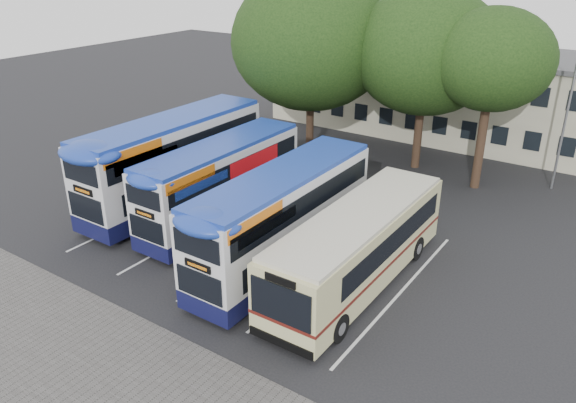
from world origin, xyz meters
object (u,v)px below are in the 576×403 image
(tree_left, at_px, (311,41))
(tree_right, at_px, (493,60))
(lamp_post, at_px, (569,102))
(bus_single, at_px, (359,243))
(tree_mid, at_px, (426,51))
(bus_dd_right, at_px, (284,215))
(bus_dd_mid, at_px, (222,180))
(bus_dd_left, at_px, (175,158))

(tree_left, bearing_deg, tree_right, 2.64)
(tree_left, bearing_deg, lamp_post, 10.54)
(tree_left, height_order, bus_single, tree_left)
(tree_left, relative_size, bus_single, 1.07)
(lamp_post, distance_m, tree_left, 15.23)
(tree_mid, height_order, bus_dd_right, tree_mid)
(lamp_post, xyz_separation_m, bus_dd_mid, (-12.84, -13.96, -2.80))
(bus_dd_left, bearing_deg, tree_right, 42.01)
(tree_left, relative_size, bus_dd_left, 1.02)
(bus_dd_mid, distance_m, bus_dd_right, 5.26)
(tree_left, distance_m, bus_dd_left, 11.96)
(bus_dd_mid, bearing_deg, bus_dd_right, -19.96)
(tree_mid, height_order, bus_dd_mid, tree_mid)
(bus_dd_right, height_order, bus_single, bus_dd_right)
(lamp_post, height_order, tree_left, tree_left)
(bus_dd_right, xyz_separation_m, bus_single, (3.31, 0.57, -0.56))
(bus_dd_mid, height_order, bus_dd_right, bus_dd_right)
(bus_dd_right, relative_size, bus_single, 0.96)
(bus_dd_right, bearing_deg, tree_right, 72.97)
(bus_dd_mid, bearing_deg, tree_right, 52.20)
(tree_left, distance_m, bus_dd_right, 15.54)
(tree_left, xyz_separation_m, bus_single, (10.23, -12.43, -5.55))
(tree_mid, relative_size, bus_single, 1.00)
(tree_right, xyz_separation_m, bus_dd_mid, (-9.09, -11.71, -5.00))
(tree_left, height_order, tree_mid, tree_left)
(tree_mid, distance_m, bus_dd_right, 15.42)
(tree_right, bearing_deg, bus_dd_left, -137.99)
(bus_dd_left, xyz_separation_m, bus_dd_right, (8.48, -2.14, -0.21))
(lamp_post, distance_m, bus_dd_left, 21.43)
(bus_dd_right, bearing_deg, lamp_post, 63.40)
(bus_dd_left, relative_size, bus_single, 1.05)
(tree_right, height_order, bus_dd_left, tree_right)
(lamp_post, height_order, bus_dd_mid, lamp_post)
(lamp_post, xyz_separation_m, tree_right, (-3.75, -2.24, 2.20))
(bus_dd_left, xyz_separation_m, bus_dd_mid, (3.53, -0.35, -0.33))
(lamp_post, height_order, tree_mid, tree_mid)
(tree_mid, xyz_separation_m, bus_dd_mid, (-4.92, -12.86, -4.91))
(bus_dd_left, bearing_deg, tree_left, 81.80)
(bus_dd_right, distance_m, bus_single, 3.41)
(lamp_post, bearing_deg, bus_dd_right, -116.60)
(bus_dd_left, xyz_separation_m, bus_single, (11.79, -1.57, -0.77))
(bus_dd_mid, relative_size, bus_dd_right, 0.95)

